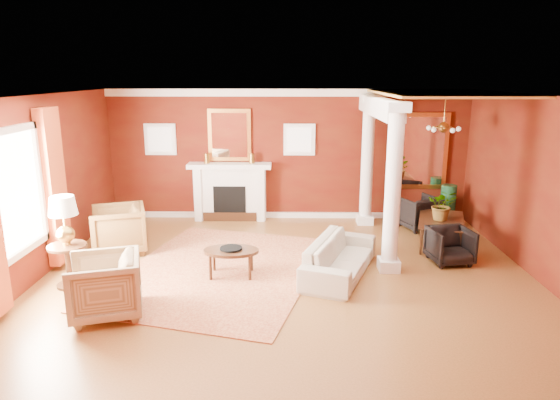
{
  "coord_description": "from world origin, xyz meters",
  "views": [
    {
      "loc": [
        -0.01,
        -7.59,
        3.22
      ],
      "look_at": [
        -0.14,
        0.57,
        1.15
      ],
      "focal_mm": 32.0,
      "sensor_mm": 36.0,
      "label": 1
    }
  ],
  "objects_px": {
    "sofa": "(340,251)",
    "armchair_leopard": "(118,227)",
    "coffee_table": "(231,252)",
    "armchair_stripe": "(105,283)",
    "side_table": "(65,227)",
    "dining_table": "(443,225)"
  },
  "relations": [
    {
      "from": "sofa",
      "to": "armchair_leopard",
      "type": "bearing_deg",
      "value": 96.44
    },
    {
      "from": "sofa",
      "to": "coffee_table",
      "type": "distance_m",
      "value": 1.78
    },
    {
      "from": "sofa",
      "to": "armchair_stripe",
      "type": "bearing_deg",
      "value": 134.84
    },
    {
      "from": "sofa",
      "to": "side_table",
      "type": "bearing_deg",
      "value": 117.95
    },
    {
      "from": "coffee_table",
      "to": "dining_table",
      "type": "xyz_separation_m",
      "value": [
        3.89,
        1.57,
        -0.0
      ]
    },
    {
      "from": "armchair_stripe",
      "to": "coffee_table",
      "type": "distance_m",
      "value": 2.1
    },
    {
      "from": "armchair_leopard",
      "to": "armchair_stripe",
      "type": "height_order",
      "value": "armchair_leopard"
    },
    {
      "from": "coffee_table",
      "to": "side_table",
      "type": "height_order",
      "value": "side_table"
    },
    {
      "from": "coffee_table",
      "to": "dining_table",
      "type": "bearing_deg",
      "value": 22.01
    },
    {
      "from": "sofa",
      "to": "armchair_stripe",
      "type": "distance_m",
      "value": 3.66
    },
    {
      "from": "side_table",
      "to": "dining_table",
      "type": "xyz_separation_m",
      "value": [
        6.36,
        2.01,
        -0.55
      ]
    },
    {
      "from": "sofa",
      "to": "armchair_stripe",
      "type": "xyz_separation_m",
      "value": [
        -3.34,
        -1.5,
        0.07
      ]
    },
    {
      "from": "sofa",
      "to": "dining_table",
      "type": "distance_m",
      "value": 2.58
    },
    {
      "from": "dining_table",
      "to": "armchair_stripe",
      "type": "bearing_deg",
      "value": 134.93
    },
    {
      "from": "armchair_stripe",
      "to": "dining_table",
      "type": "distance_m",
      "value": 6.21
    },
    {
      "from": "armchair_stripe",
      "to": "side_table",
      "type": "height_order",
      "value": "side_table"
    },
    {
      "from": "armchair_stripe",
      "to": "sofa",
      "type": "bearing_deg",
      "value": 97.64
    },
    {
      "from": "armchair_leopard",
      "to": "coffee_table",
      "type": "distance_m",
      "value": 2.47
    },
    {
      "from": "armchair_leopard",
      "to": "dining_table",
      "type": "height_order",
      "value": "armchair_leopard"
    },
    {
      "from": "armchair_leopard",
      "to": "armchair_stripe",
      "type": "bearing_deg",
      "value": -3.83
    },
    {
      "from": "coffee_table",
      "to": "dining_table",
      "type": "relative_size",
      "value": 0.61
    },
    {
      "from": "armchair_leopard",
      "to": "dining_table",
      "type": "xyz_separation_m",
      "value": [
        6.1,
        0.46,
        -0.07
      ]
    }
  ]
}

